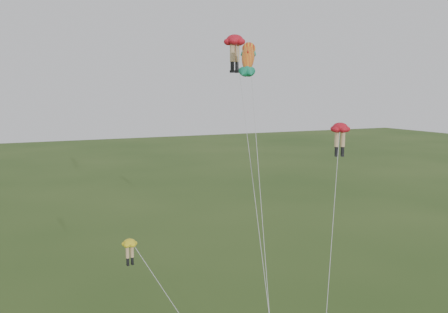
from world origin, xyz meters
name	(u,v)px	position (x,y,z in m)	size (l,w,h in m)	color
legs_kite_red_high	(235,47)	(2.80, 8.54, 19.54)	(3.93, 12.27, 20.40)	red
legs_kite_red_mid	(340,135)	(8.03, 3.71, 13.75)	(7.33, 8.03, 14.53)	red
legs_kite_yellow	(136,254)	(-5.80, 3.31, 7.77)	(5.06, 6.05, 8.60)	yellow
fish_kite	(248,59)	(2.18, 5.49, 18.57)	(3.65, 9.50, 19.89)	#F9A81F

